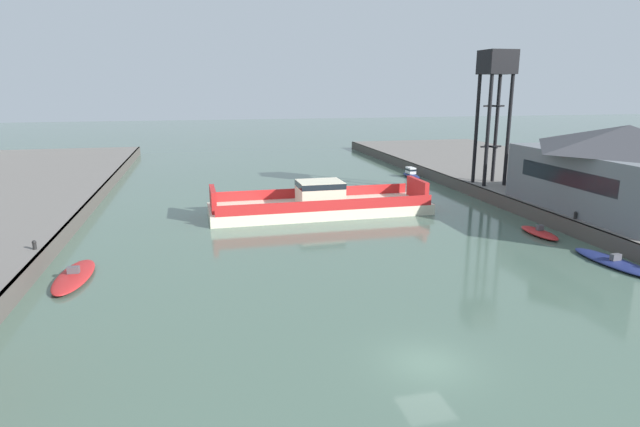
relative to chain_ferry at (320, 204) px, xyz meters
The scene contains 10 objects.
ground_plane 32.11m from the chain_ferry, 93.27° to the right, with size 400.00×400.00×0.00m, color #4C6656.
chain_ferry is the anchor object (origin of this frame).
moored_boat_near_left 26.95m from the chain_ferry, 46.41° to the left, with size 1.68×5.10×1.50m.
moored_boat_near_right 22.00m from the chain_ferry, 35.74° to the right, with size 1.74×5.03×0.99m.
moored_boat_mid_left 26.56m from the chain_ferry, 144.14° to the right, with size 2.65×7.50×0.99m.
moored_boat_mid_right 28.29m from the chain_ferry, 49.39° to the right, with size 2.92×7.93×0.89m.
warehouse_shed 30.24m from the chain_ferry, 21.69° to the right, with size 12.98×19.24×8.33m.
crane_tower 26.84m from the chain_ferry, 12.15° to the left, with size 3.56×3.56×16.11m.
bollard_left_far 27.68m from the chain_ferry, 153.62° to the right, with size 0.32×0.32×0.71m.
bollard_right_far 24.96m from the chain_ferry, 32.11° to the right, with size 0.32×0.32×0.71m.
Camera 1 is at (-10.48, -21.83, 13.42)m, focal length 29.55 mm.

